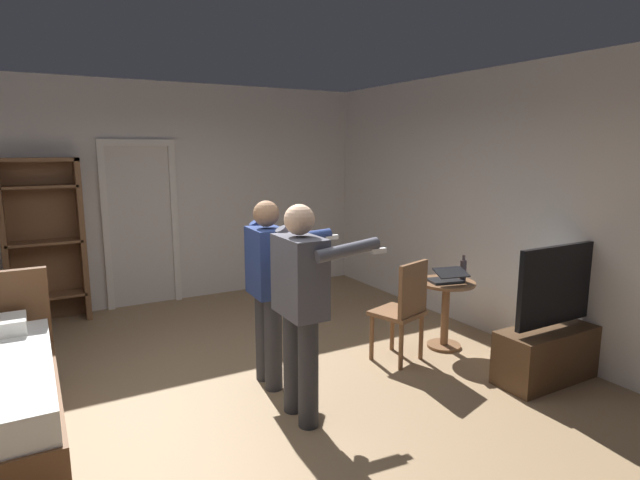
{
  "coord_description": "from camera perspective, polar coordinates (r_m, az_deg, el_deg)",
  "views": [
    {
      "loc": [
        -1.31,
        -3.69,
        2.04
      ],
      "look_at": [
        0.92,
        0.24,
        1.22
      ],
      "focal_mm": 28.84,
      "sensor_mm": 36.0,
      "label": 1
    }
  ],
  "objects": [
    {
      "name": "ground_plane",
      "position": [
        4.41,
        -9.28,
        -17.36
      ],
      "size": [
        6.87,
        6.87,
        0.0
      ],
      "primitive_type": "plane",
      "color": "#997A56"
    },
    {
      "name": "wall_back",
      "position": [
        7.02,
        -18.74,
        4.77
      ],
      "size": [
        6.23,
        0.12,
        2.86
      ],
      "primitive_type": "cube",
      "color": "silver",
      "rests_on": "ground_plane"
    },
    {
      "name": "wall_right",
      "position": [
        5.74,
        20.2,
        3.57
      ],
      "size": [
        0.12,
        6.48,
        2.86
      ],
      "primitive_type": "cube",
      "color": "silver",
      "rests_on": "ground_plane"
    },
    {
      "name": "person_striped_shirt",
      "position": [
        4.37,
        -5.71,
        -4.62
      ],
      "size": [
        0.66,
        0.55,
        1.6
      ],
      "color": "#333338",
      "rests_on": "ground_plane"
    },
    {
      "name": "side_table",
      "position": [
        5.42,
        13.77,
        -6.86
      ],
      "size": [
        0.57,
        0.57,
        0.7
      ],
      "color": "brown",
      "rests_on": "ground_plane"
    },
    {
      "name": "laptop",
      "position": [
        5.29,
        13.89,
        -4.07
      ],
      "size": [
        0.39,
        0.39,
        0.16
      ],
      "color": "black",
      "rests_on": "side_table"
    },
    {
      "name": "person_blue_shirt",
      "position": [
        3.78,
        -2.09,
        -6.36
      ],
      "size": [
        0.69,
        0.6,
        1.64
      ],
      "color": "#333338",
      "rests_on": "ground_plane"
    },
    {
      "name": "doorway_frame",
      "position": [
        6.94,
        -19.32,
        2.97
      ],
      "size": [
        0.93,
        0.08,
        2.13
      ],
      "color": "white",
      "rests_on": "ground_plane"
    },
    {
      "name": "bottle_on_table",
      "position": [
        5.37,
        15.6,
        -3.25
      ],
      "size": [
        0.06,
        0.06,
        0.27
      ],
      "color": "#3B2E2F",
      "rests_on": "side_table"
    },
    {
      "name": "tv_flatscreen",
      "position": [
        5.13,
        25.04,
        -10.03
      ],
      "size": [
        1.29,
        0.4,
        1.21
      ],
      "color": "#4C331E",
      "rests_on": "ground_plane"
    },
    {
      "name": "bookshelf",
      "position": [
        6.72,
        -28.3,
        0.45
      ],
      "size": [
        0.85,
        0.32,
        1.92
      ],
      "color": "brown",
      "rests_on": "ground_plane"
    },
    {
      "name": "suitcase_dark",
      "position": [
        6.14,
        -31.32,
        -8.54
      ],
      "size": [
        0.51,
        0.47,
        0.42
      ],
      "primitive_type": "cube",
      "rotation": [
        0.0,
        0.0,
        -0.18
      ],
      "color": "#1E2D38",
      "rests_on": "ground_plane"
    },
    {
      "name": "wooden_chair",
      "position": [
        4.96,
        9.3,
        -7.35
      ],
      "size": [
        0.52,
        0.52,
        0.99
      ],
      "color": "brown",
      "rests_on": "ground_plane"
    }
  ]
}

